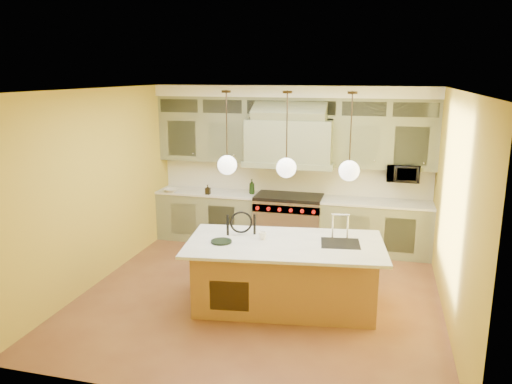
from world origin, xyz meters
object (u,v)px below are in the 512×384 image
(range, at_px, (289,220))
(kitchen_island, at_px, (285,273))
(microwave, at_px, (403,173))
(counter_stool, at_px, (242,252))

(range, bearing_deg, kitchen_island, -80.39)
(microwave, bearing_deg, counter_stool, -130.43)
(counter_stool, height_order, microwave, microwave)
(range, distance_m, microwave, 2.18)
(microwave, bearing_deg, kitchen_island, -121.69)
(counter_stool, bearing_deg, kitchen_island, -18.82)
(kitchen_island, relative_size, counter_stool, 2.20)
(kitchen_island, height_order, microwave, microwave)
(range, height_order, counter_stool, counter_stool)
(range, xyz_separation_m, kitchen_island, (0.41, -2.40, -0.01))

